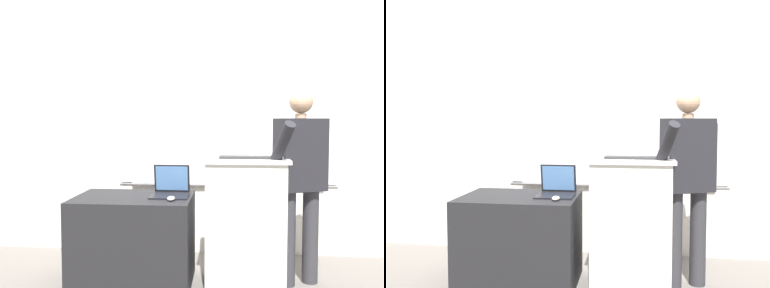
# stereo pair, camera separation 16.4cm
# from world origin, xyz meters

# --- Properties ---
(back_wall) EXTENTS (6.40, 0.17, 2.92)m
(back_wall) POSITION_xyz_m (0.01, 1.21, 1.45)
(back_wall) COLOR silver
(back_wall) RESTS_ON ground_plane
(lectern_podium) EXTENTS (0.68, 0.46, 1.05)m
(lectern_podium) POSITION_xyz_m (0.41, 0.34, 0.53)
(lectern_podium) COLOR silver
(lectern_podium) RESTS_ON ground_plane
(side_desk) EXTENTS (0.95, 0.67, 0.73)m
(side_desk) POSITION_xyz_m (-0.49, 0.30, 0.37)
(side_desk) COLOR black
(side_desk) RESTS_ON ground_plane
(person_presenter) EXTENTS (0.56, 0.63, 1.60)m
(person_presenter) POSITION_xyz_m (0.86, 0.43, 0.91)
(person_presenter) COLOR #333338
(person_presenter) RESTS_ON ground_plane
(laptop) EXTENTS (0.31, 0.30, 0.25)m
(laptop) POSITION_xyz_m (-0.19, 0.37, 0.80)
(laptop) COLOR black
(laptop) RESTS_ON side_desk
(wireless_keyboard) EXTENTS (0.43, 0.13, 0.02)m
(wireless_keyboard) POSITION_xyz_m (0.42, 0.28, 1.06)
(wireless_keyboard) COLOR #2D2D30
(wireless_keyboard) RESTS_ON lectern_podium
(computer_mouse_by_laptop) EXTENTS (0.06, 0.10, 0.03)m
(computer_mouse_by_laptop) POSITION_xyz_m (-0.16, 0.15, 0.75)
(computer_mouse_by_laptop) COLOR silver
(computer_mouse_by_laptop) RESTS_ON side_desk
(computer_mouse_by_keyboard) EXTENTS (0.06, 0.10, 0.03)m
(computer_mouse_by_keyboard) POSITION_xyz_m (0.68, 0.26, 1.07)
(computer_mouse_by_keyboard) COLOR silver
(computer_mouse_by_keyboard) RESTS_ON lectern_podium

